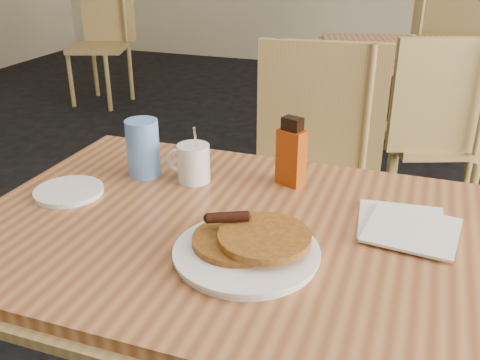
{
  "coord_description": "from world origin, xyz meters",
  "views": [
    {
      "loc": [
        0.35,
        -0.88,
        1.31
      ],
      "look_at": [
        0.03,
        0.03,
        0.87
      ],
      "focal_mm": 40.0,
      "sensor_mm": 36.0,
      "label": 1
    }
  ],
  "objects_px": {
    "main_table": "(246,244)",
    "chair_neighbor_far": "(443,47)",
    "chair_main_far": "(312,163)",
    "blue_tumbler": "(143,148)",
    "neighbor_table": "(450,56)",
    "chair_neighbor_near": "(439,124)",
    "pancake_plate": "(248,248)",
    "coffee_mug": "(193,162)",
    "chair_wall_extra": "(103,32)",
    "syrup_bottle": "(291,154)"
  },
  "relations": [
    {
      "from": "pancake_plate",
      "to": "coffee_mug",
      "type": "height_order",
      "value": "coffee_mug"
    },
    {
      "from": "pancake_plate",
      "to": "coffee_mug",
      "type": "distance_m",
      "value": 0.37
    },
    {
      "from": "syrup_bottle",
      "to": "blue_tumbler",
      "type": "bearing_deg",
      "value": -148.75
    },
    {
      "from": "neighbor_table",
      "to": "chair_neighbor_far",
      "type": "height_order",
      "value": "chair_neighbor_far"
    },
    {
      "from": "chair_main_far",
      "to": "chair_neighbor_far",
      "type": "height_order",
      "value": "chair_neighbor_far"
    },
    {
      "from": "chair_wall_extra",
      "to": "pancake_plate",
      "type": "bearing_deg",
      "value": -72.35
    },
    {
      "from": "main_table",
      "to": "chair_main_far",
      "type": "xyz_separation_m",
      "value": [
        -0.02,
        0.76,
        -0.12
      ]
    },
    {
      "from": "blue_tumbler",
      "to": "chair_main_far",
      "type": "bearing_deg",
      "value": 62.14
    },
    {
      "from": "chair_neighbor_far",
      "to": "blue_tumbler",
      "type": "bearing_deg",
      "value": -87.35
    },
    {
      "from": "main_table",
      "to": "blue_tumbler",
      "type": "relative_size",
      "value": 8.39
    },
    {
      "from": "chair_neighbor_far",
      "to": "blue_tumbler",
      "type": "height_order",
      "value": "chair_neighbor_far"
    },
    {
      "from": "chair_main_far",
      "to": "syrup_bottle",
      "type": "bearing_deg",
      "value": -90.64
    },
    {
      "from": "main_table",
      "to": "pancake_plate",
      "type": "bearing_deg",
      "value": -69.54
    },
    {
      "from": "chair_neighbor_near",
      "to": "pancake_plate",
      "type": "relative_size",
      "value": 3.39
    },
    {
      "from": "coffee_mug",
      "to": "blue_tumbler",
      "type": "distance_m",
      "value": 0.13
    },
    {
      "from": "neighbor_table",
      "to": "pancake_plate",
      "type": "relative_size",
      "value": 5.6
    },
    {
      "from": "main_table",
      "to": "chair_neighbor_near",
      "type": "xyz_separation_m",
      "value": [
        0.39,
        1.43,
        -0.14
      ]
    },
    {
      "from": "coffee_mug",
      "to": "syrup_bottle",
      "type": "height_order",
      "value": "syrup_bottle"
    },
    {
      "from": "chair_neighbor_near",
      "to": "syrup_bottle",
      "type": "relative_size",
      "value": 5.57
    },
    {
      "from": "main_table",
      "to": "neighbor_table",
      "type": "bearing_deg",
      "value": 79.48
    },
    {
      "from": "neighbor_table",
      "to": "blue_tumbler",
      "type": "bearing_deg",
      "value": -110.02
    },
    {
      "from": "main_table",
      "to": "coffee_mug",
      "type": "relative_size",
      "value": 8.15
    },
    {
      "from": "chair_main_far",
      "to": "blue_tumbler",
      "type": "height_order",
      "value": "chair_main_far"
    },
    {
      "from": "main_table",
      "to": "pancake_plate",
      "type": "relative_size",
      "value": 4.35
    },
    {
      "from": "chair_neighbor_far",
      "to": "chair_wall_extra",
      "type": "xyz_separation_m",
      "value": [
        -2.65,
        -0.01,
        -0.04
      ]
    },
    {
      "from": "chair_main_far",
      "to": "chair_neighbor_far",
      "type": "distance_m",
      "value": 2.24
    },
    {
      "from": "main_table",
      "to": "chair_neighbor_far",
      "type": "height_order",
      "value": "chair_neighbor_far"
    },
    {
      "from": "blue_tumbler",
      "to": "coffee_mug",
      "type": "bearing_deg",
      "value": 3.47
    },
    {
      "from": "main_table",
      "to": "chair_wall_extra",
      "type": "relative_size",
      "value": 1.26
    },
    {
      "from": "neighbor_table",
      "to": "chair_main_far",
      "type": "relative_size",
      "value": 1.58
    },
    {
      "from": "neighbor_table",
      "to": "blue_tumbler",
      "type": "height_order",
      "value": "blue_tumbler"
    },
    {
      "from": "neighbor_table",
      "to": "chair_wall_extra",
      "type": "distance_m",
      "value": 2.79
    },
    {
      "from": "chair_wall_extra",
      "to": "pancake_plate",
      "type": "distance_m",
      "value": 3.84
    },
    {
      "from": "chair_main_far",
      "to": "main_table",
      "type": "bearing_deg",
      "value": -94.8
    },
    {
      "from": "main_table",
      "to": "chair_neighbor_far",
      "type": "relative_size",
      "value": 1.18
    },
    {
      "from": "coffee_mug",
      "to": "blue_tumbler",
      "type": "relative_size",
      "value": 1.03
    },
    {
      "from": "chair_neighbor_far",
      "to": "coffee_mug",
      "type": "distance_m",
      "value": 2.85
    },
    {
      "from": "coffee_mug",
      "to": "chair_wall_extra",
      "type": "bearing_deg",
      "value": 148.63
    },
    {
      "from": "neighbor_table",
      "to": "coffee_mug",
      "type": "height_order",
      "value": "coffee_mug"
    },
    {
      "from": "chair_wall_extra",
      "to": "coffee_mug",
      "type": "relative_size",
      "value": 6.47
    },
    {
      "from": "syrup_bottle",
      "to": "blue_tumbler",
      "type": "relative_size",
      "value": 1.17
    },
    {
      "from": "chair_main_far",
      "to": "syrup_bottle",
      "type": "height_order",
      "value": "chair_main_far"
    },
    {
      "from": "chair_wall_extra",
      "to": "blue_tumbler",
      "type": "xyz_separation_m",
      "value": [
        1.94,
        -2.78,
        0.24
      ]
    },
    {
      "from": "pancake_plate",
      "to": "blue_tumbler",
      "type": "height_order",
      "value": "blue_tumbler"
    },
    {
      "from": "neighbor_table",
      "to": "pancake_plate",
      "type": "height_order",
      "value": "pancake_plate"
    },
    {
      "from": "chair_main_far",
      "to": "chair_wall_extra",
      "type": "height_order",
      "value": "chair_main_far"
    },
    {
      "from": "neighbor_table",
      "to": "chair_neighbor_near",
      "type": "relative_size",
      "value": 1.65
    },
    {
      "from": "pancake_plate",
      "to": "chair_main_far",
      "type": "bearing_deg",
      "value": 94.0
    },
    {
      "from": "chair_wall_extra",
      "to": "chair_neighbor_far",
      "type": "bearing_deg",
      "value": -19.24
    },
    {
      "from": "chair_wall_extra",
      "to": "blue_tumbler",
      "type": "distance_m",
      "value": 3.4
    }
  ]
}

